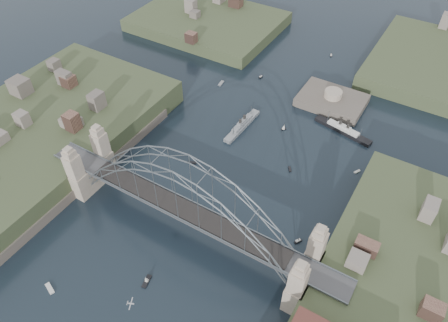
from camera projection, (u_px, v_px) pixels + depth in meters
ground at (188, 231)px, 108.41m from camera, size 500.00×500.00×0.00m
bridge at (185, 200)px, 99.74m from camera, size 84.00×13.80×24.60m
shore_west at (32, 147)px, 128.10m from camera, size 50.50×90.00×12.00m
headland_nw at (208, 26)px, 186.01m from camera, size 60.00×45.00×9.00m
fort_island at (331, 105)px, 146.78m from camera, size 22.00×16.00×9.40m
naval_cruiser_near at (242, 125)px, 136.99m from camera, size 3.14×18.47×5.52m
naval_cruiser_far at (254, 48)px, 171.68m from camera, size 4.25×15.73×5.26m
ocean_liner at (343, 130)px, 135.53m from camera, size 19.89×6.61×4.85m
aeroplane at (130, 304)px, 86.60m from camera, size 1.55×2.61×0.40m
small_boat_a at (192, 163)px, 125.81m from camera, size 2.65×1.81×0.45m
small_boat_b at (290, 169)px, 123.84m from camera, size 1.65×2.02×0.45m
small_boat_c at (146, 280)px, 97.69m from camera, size 1.85×3.59×2.38m
small_boat_d at (357, 172)px, 123.14m from camera, size 1.61×2.15×0.45m
small_boat_e at (221, 83)px, 155.09m from camera, size 1.57×3.55×0.45m
small_boat_f at (284, 127)px, 136.11m from camera, size 1.53×1.65×2.38m
small_boat_h at (261, 77)px, 157.86m from camera, size 0.97×1.95×1.43m
small_boat_i at (298, 241)px, 105.82m from camera, size 1.74×2.18×1.43m
small_boat_j at (50, 288)px, 96.78m from camera, size 3.35×2.06×0.45m
small_boat_k at (331, 55)px, 168.77m from camera, size 1.37×2.07×1.43m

